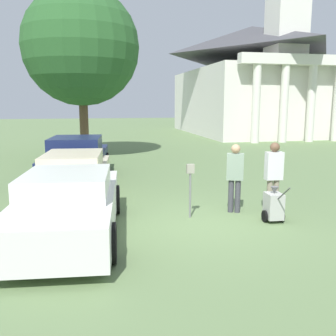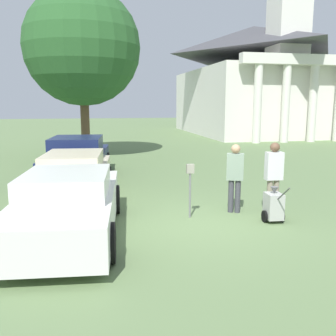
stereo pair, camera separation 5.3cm
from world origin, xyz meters
The scene contains 10 objects.
ground_plane centered at (0.00, 0.00, 0.00)m, with size 120.00×120.00×0.00m, color #607A4C.
parked_car_white centered at (-3.05, -0.15, 0.66)m, with size 2.37×4.95×1.39m.
parked_car_cream centered at (-3.05, 2.97, 0.65)m, with size 2.27×5.33×1.37m.
parked_car_navy centered at (-3.05, 5.91, 0.72)m, with size 2.46×5.24×1.55m.
parking_meter centered at (-0.24, 0.56, 0.92)m, with size 0.18×0.09×1.32m.
person_worker centered at (0.97, 0.76, 1.00)m, with size 0.47×0.37×1.75m.
person_supervisor centered at (1.87, 0.46, 1.04)m, with size 0.43×0.24×1.81m.
equipment_cart centered at (1.58, -0.17, 0.39)m, with size 0.49×1.00×1.00m.
church centered at (11.76, 23.79, 5.19)m, with size 10.65×16.23×22.45m.
shade_tree centered at (-2.82, 11.67, 5.45)m, with size 5.74×5.74×8.33m.
Camera 1 is at (-2.58, -7.94, 2.77)m, focal length 40.00 mm.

